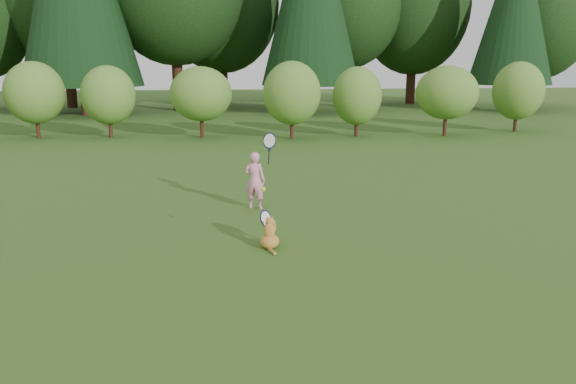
{
  "coord_description": "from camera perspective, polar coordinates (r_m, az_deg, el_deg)",
  "views": [
    {
      "loc": [
        -0.82,
        -7.81,
        2.71
      ],
      "look_at": [
        0.2,
        0.8,
        0.7
      ],
      "focal_mm": 35.0,
      "sensor_mm": 36.0,
      "label": 1
    }
  ],
  "objects": [
    {
      "name": "ground",
      "position": [
        8.31,
        -0.72,
        -5.99
      ],
      "size": [
        100.0,
        100.0,
        0.0
      ],
      "primitive_type": "plane",
      "color": "#254B15",
      "rests_on": "ground"
    },
    {
      "name": "tennis_ball",
      "position": [
        8.1,
        -2.52,
        0.28
      ],
      "size": [
        0.07,
        0.07,
        0.07
      ],
      "color": "#CCD118",
      "rests_on": "ground"
    },
    {
      "name": "shrub_row",
      "position": [
        20.87,
        -4.57,
        9.43
      ],
      "size": [
        28.0,
        3.0,
        2.8
      ],
      "primitive_type": null,
      "color": "#497B26",
      "rests_on": "ground"
    },
    {
      "name": "cat",
      "position": [
        8.38,
        -1.89,
        -4.03
      ],
      "size": [
        0.4,
        0.72,
        0.65
      ],
      "rotation": [
        0.0,
        0.0,
        -0.19
      ],
      "color": "#B67823",
      "rests_on": "ground"
    },
    {
      "name": "child",
      "position": [
        10.54,
        -3.33,
        1.32
      ],
      "size": [
        0.64,
        0.44,
        1.62
      ],
      "rotation": [
        0.0,
        0.0,
        2.83
      ],
      "color": "pink",
      "rests_on": "ground"
    }
  ]
}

